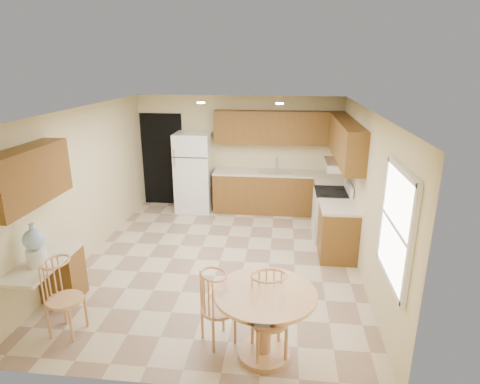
# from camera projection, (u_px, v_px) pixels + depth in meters

# --- Properties ---
(floor) EXTENTS (5.50, 5.50, 0.00)m
(floor) POSITION_uv_depth(u_px,v_px,m) (220.00, 261.00, 6.72)
(floor) COLOR #CAB492
(floor) RESTS_ON ground
(ceiling) EXTENTS (4.50, 5.50, 0.02)m
(ceiling) POSITION_uv_depth(u_px,v_px,m) (218.00, 110.00, 5.95)
(ceiling) COLOR white
(ceiling) RESTS_ON wall_back
(wall_back) EXTENTS (4.50, 0.02, 2.50)m
(wall_back) POSITION_uv_depth(u_px,v_px,m) (239.00, 153.00, 8.94)
(wall_back) COLOR beige
(wall_back) RESTS_ON floor
(wall_front) EXTENTS (4.50, 0.02, 2.50)m
(wall_front) POSITION_uv_depth(u_px,v_px,m) (172.00, 278.00, 3.74)
(wall_front) COLOR beige
(wall_front) RESTS_ON floor
(wall_left) EXTENTS (0.02, 5.50, 2.50)m
(wall_left) POSITION_uv_depth(u_px,v_px,m) (84.00, 185.00, 6.57)
(wall_left) COLOR beige
(wall_left) RESTS_ON floor
(wall_right) EXTENTS (0.02, 5.50, 2.50)m
(wall_right) POSITION_uv_depth(u_px,v_px,m) (365.00, 195.00, 6.10)
(wall_right) COLOR beige
(wall_right) RESTS_ON floor
(doorway) EXTENTS (0.90, 0.02, 2.10)m
(doorway) POSITION_uv_depth(u_px,v_px,m) (163.00, 160.00, 9.17)
(doorway) COLOR black
(doorway) RESTS_ON floor
(base_cab_back) EXTENTS (2.75, 0.60, 0.87)m
(base_cab_back) POSITION_uv_depth(u_px,v_px,m) (277.00, 193.00, 8.81)
(base_cab_back) COLOR brown
(base_cab_back) RESTS_ON floor
(counter_back) EXTENTS (2.75, 0.63, 0.04)m
(counter_back) POSITION_uv_depth(u_px,v_px,m) (277.00, 173.00, 8.67)
(counter_back) COLOR beige
(counter_back) RESTS_ON base_cab_back
(base_cab_right_a) EXTENTS (0.60, 0.59, 0.87)m
(base_cab_right_a) POSITION_uv_depth(u_px,v_px,m) (329.00, 204.00, 8.14)
(base_cab_right_a) COLOR brown
(base_cab_right_a) RESTS_ON floor
(counter_right_a) EXTENTS (0.63, 0.59, 0.04)m
(counter_right_a) POSITION_uv_depth(u_px,v_px,m) (330.00, 182.00, 8.00)
(counter_right_a) COLOR beige
(counter_right_a) RESTS_ON base_cab_right_a
(base_cab_right_b) EXTENTS (0.60, 0.80, 0.87)m
(base_cab_right_b) POSITION_uv_depth(u_px,v_px,m) (338.00, 232.00, 6.76)
(base_cab_right_b) COLOR brown
(base_cab_right_b) RESTS_ON floor
(counter_right_b) EXTENTS (0.63, 0.80, 0.04)m
(counter_right_b) POSITION_uv_depth(u_px,v_px,m) (340.00, 207.00, 6.62)
(counter_right_b) COLOR beige
(counter_right_b) RESTS_ON base_cab_right_b
(upper_cab_back) EXTENTS (2.75, 0.33, 0.70)m
(upper_cab_back) POSITION_uv_depth(u_px,v_px,m) (279.00, 128.00, 8.50)
(upper_cab_back) COLOR brown
(upper_cab_back) RESTS_ON wall_back
(upper_cab_right) EXTENTS (0.33, 2.42, 0.70)m
(upper_cab_right) POSITION_uv_depth(u_px,v_px,m) (346.00, 141.00, 7.08)
(upper_cab_right) COLOR brown
(upper_cab_right) RESTS_ON wall_right
(upper_cab_left) EXTENTS (0.33, 1.40, 0.70)m
(upper_cab_left) POSITION_uv_depth(u_px,v_px,m) (27.00, 177.00, 4.86)
(upper_cab_left) COLOR brown
(upper_cab_left) RESTS_ON wall_left
(sink) EXTENTS (0.78, 0.44, 0.01)m
(sink) POSITION_uv_depth(u_px,v_px,m) (276.00, 172.00, 8.67)
(sink) COLOR silver
(sink) RESTS_ON counter_back
(range_hood) EXTENTS (0.50, 0.76, 0.14)m
(range_hood) POSITION_uv_depth(u_px,v_px,m) (339.00, 165.00, 7.19)
(range_hood) COLOR silver
(range_hood) RESTS_ON upper_cab_right
(desk_pedestal) EXTENTS (0.48, 0.42, 0.72)m
(desk_pedestal) POSITION_uv_depth(u_px,v_px,m) (63.00, 274.00, 5.57)
(desk_pedestal) COLOR brown
(desk_pedestal) RESTS_ON floor
(desk_top) EXTENTS (0.50, 1.20, 0.04)m
(desk_top) POSITION_uv_depth(u_px,v_px,m) (43.00, 262.00, 5.09)
(desk_top) COLOR beige
(desk_top) RESTS_ON desk_pedestal
(window) EXTENTS (0.06, 1.12, 1.30)m
(window) POSITION_uv_depth(u_px,v_px,m) (397.00, 227.00, 4.28)
(window) COLOR white
(window) RESTS_ON wall_right
(can_light_a) EXTENTS (0.14, 0.14, 0.02)m
(can_light_a) POSITION_uv_depth(u_px,v_px,m) (201.00, 103.00, 7.14)
(can_light_a) COLOR white
(can_light_a) RESTS_ON ceiling
(can_light_b) EXTENTS (0.14, 0.14, 0.02)m
(can_light_b) POSITION_uv_depth(u_px,v_px,m) (280.00, 104.00, 7.00)
(can_light_b) COLOR white
(can_light_b) RESTS_ON ceiling
(refrigerator) EXTENTS (0.77, 0.74, 1.73)m
(refrigerator) POSITION_uv_depth(u_px,v_px,m) (194.00, 172.00, 8.82)
(refrigerator) COLOR white
(refrigerator) RESTS_ON floor
(stove) EXTENTS (0.65, 0.76, 1.09)m
(stove) POSITION_uv_depth(u_px,v_px,m) (331.00, 214.00, 7.49)
(stove) COLOR white
(stove) RESTS_ON floor
(dining_table) EXTENTS (1.11, 1.11, 0.82)m
(dining_table) POSITION_uv_depth(u_px,v_px,m) (265.00, 315.00, 4.39)
(dining_table) COLOR tan
(dining_table) RESTS_ON floor
(chair_table_a) EXTENTS (0.40, 0.50, 0.90)m
(chair_table_a) POSITION_uv_depth(u_px,v_px,m) (217.00, 305.00, 4.54)
(chair_table_a) COLOR tan
(chair_table_a) RESTS_ON floor
(chair_table_b) EXTENTS (0.44, 0.46, 0.99)m
(chair_table_b) POSITION_uv_depth(u_px,v_px,m) (269.00, 315.00, 4.27)
(chair_table_b) COLOR tan
(chair_table_b) RESTS_ON floor
(chair_desk) EXTENTS (0.42, 0.55, 0.96)m
(chair_desk) POSITION_uv_depth(u_px,v_px,m) (60.00, 295.00, 4.68)
(chair_desk) COLOR tan
(chair_desk) RESTS_ON floor
(water_crock) EXTENTS (0.26, 0.26, 0.55)m
(water_crock) POSITION_uv_depth(u_px,v_px,m) (35.00, 246.00, 4.92)
(water_crock) COLOR white
(water_crock) RESTS_ON desk_top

